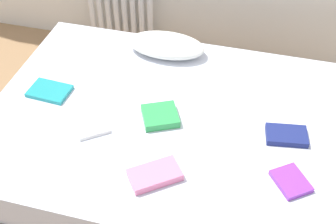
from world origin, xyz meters
TOP-DOWN VIEW (x-y plane):
  - ground_plane at (0.00, 0.00)m, footprint 8.00×8.00m
  - bed at (0.00, 0.00)m, footprint 2.00×1.50m
  - radiator at (-0.70, 1.20)m, footprint 0.54×0.04m
  - pillow at (-0.15, 0.57)m, footprint 0.50×0.26m
  - textbook_white at (-0.37, -0.17)m, footprint 0.26×0.26m
  - textbook_navy at (0.65, -0.00)m, footprint 0.23×0.17m
  - textbook_teal at (-0.70, 0.01)m, footprint 0.24×0.18m
  - textbook_green at (-0.02, -0.03)m, footprint 0.25×0.24m
  - textbook_pink at (0.06, -0.43)m, footprint 0.28×0.26m
  - textbook_purple at (0.69, -0.29)m, footprint 0.21×0.22m

SIDE VIEW (x-z plane):
  - ground_plane at x=0.00m, z-range 0.00..0.00m
  - bed at x=0.00m, z-range 0.00..0.50m
  - radiator at x=-0.70m, z-range 0.10..0.68m
  - textbook_white at x=-0.37m, z-range 0.50..0.52m
  - textbook_teal at x=-0.70m, z-range 0.50..0.52m
  - textbook_purple at x=0.69m, z-range 0.50..0.53m
  - textbook_navy at x=0.65m, z-range 0.50..0.53m
  - textbook_pink at x=0.06m, z-range 0.50..0.54m
  - textbook_green at x=-0.02m, z-range 0.50..0.54m
  - pillow at x=-0.15m, z-range 0.50..0.62m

